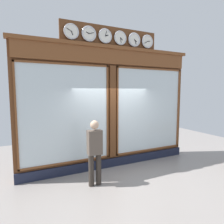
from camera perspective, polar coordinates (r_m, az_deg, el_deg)
The scene contains 3 objects.
ground_plane at distance 4.53m, azimuth 17.59°, elevation -26.56°, with size 14.00×14.00×0.00m, color gray.
shop_facade at distance 6.27m, azimuth -0.50°, elevation 1.67°, with size 5.79×0.42×4.34m.
pedestrian at distance 5.11m, azimuth -5.01°, elevation -10.89°, with size 0.36×0.23×1.69m.
Camera 1 is at (2.68, 5.52, 2.42)m, focal length 31.62 mm.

